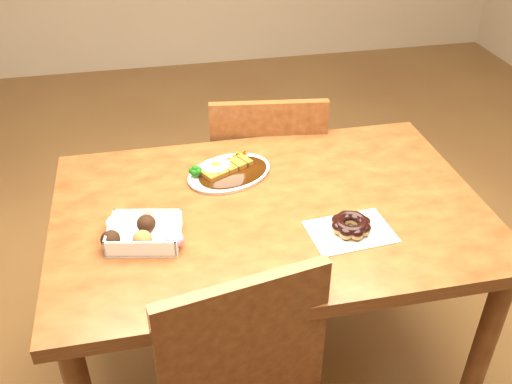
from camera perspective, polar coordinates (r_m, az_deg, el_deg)
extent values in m
plane|color=brown|center=(2.12, 1.12, -18.09)|extent=(6.00, 6.00, 0.00)
cube|color=#4B230F|center=(1.61, 1.41, -2.01)|extent=(1.20, 0.80, 0.04)
cylinder|color=#4B230F|center=(1.82, 21.30, -15.66)|extent=(0.06, 0.06, 0.71)
cylinder|color=#4B230F|center=(2.09, -15.58, -6.61)|extent=(0.06, 0.06, 0.71)
cylinder|color=#4B230F|center=(2.24, 12.86, -2.98)|extent=(0.06, 0.06, 0.71)
cube|color=#4B230F|center=(2.28, 0.74, 1.00)|extent=(0.47, 0.47, 0.04)
cylinder|color=#4B230F|center=(2.57, 4.17, -0.97)|extent=(0.04, 0.04, 0.41)
cylinder|color=#4B230F|center=(2.54, -3.44, -1.30)|extent=(0.04, 0.04, 0.41)
cylinder|color=#4B230F|center=(2.30, 5.30, -5.85)|extent=(0.04, 0.04, 0.41)
cylinder|color=#4B230F|center=(2.27, -3.24, -6.27)|extent=(0.04, 0.04, 0.41)
cube|color=#4B230F|center=(1.99, 1.25, 3.78)|extent=(0.40, 0.08, 0.40)
cube|color=#4B230F|center=(1.33, -1.21, -15.35)|extent=(0.40, 0.10, 0.40)
ellipsoid|color=white|center=(1.73, -2.68, 1.89)|extent=(0.32, 0.28, 0.01)
ellipsoid|color=black|center=(1.72, -2.30, 1.97)|extent=(0.27, 0.23, 0.01)
cube|color=#6B380C|center=(1.72, -2.91, 2.38)|extent=(0.17, 0.12, 0.02)
ellipsoid|color=white|center=(1.72, -4.05, 2.68)|extent=(0.11, 0.11, 0.01)
ellipsoid|color=#FFB214|center=(1.72, -4.05, 2.70)|extent=(0.03, 0.03, 0.02)
cube|color=white|center=(1.49, -11.09, -4.02)|extent=(0.20, 0.17, 0.05)
ellipsoid|color=black|center=(1.48, -14.35, -4.61)|extent=(0.05, 0.05, 0.05)
ellipsoid|color=brown|center=(1.46, -11.30, -4.65)|extent=(0.05, 0.05, 0.05)
ellipsoid|color=pink|center=(1.45, -8.19, -4.68)|extent=(0.05, 0.05, 0.05)
ellipsoid|color=beige|center=(1.53, -13.87, -3.11)|extent=(0.05, 0.05, 0.05)
ellipsoid|color=black|center=(1.51, -10.93, -3.13)|extent=(0.05, 0.05, 0.05)
cube|color=silver|center=(1.52, 9.41, -3.92)|extent=(0.23, 0.17, 0.00)
torus|color=olive|center=(1.51, 9.48, -3.35)|extent=(0.11, 0.11, 0.03)
torus|color=black|center=(1.51, 9.51, -3.07)|extent=(0.10, 0.10, 0.02)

